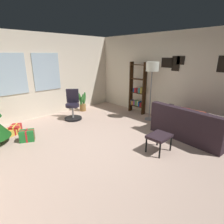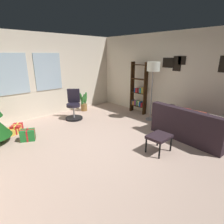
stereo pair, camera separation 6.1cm
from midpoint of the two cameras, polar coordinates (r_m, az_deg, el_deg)
ground_plane at (r=4.30m, az=-0.59°, el=-11.64°), size 5.54×6.38×0.10m
wall_back_with_windows at (r=6.54m, az=-20.62°, el=10.61°), size 5.54×0.12×2.73m
wall_right_with_frames at (r=6.05m, az=19.82°, el=10.17°), size 0.12×6.38×2.73m
couch at (r=5.07m, az=25.45°, el=-4.35°), size 1.52×1.98×0.82m
footstool at (r=4.08m, az=15.09°, el=-7.81°), size 0.51×0.40×0.40m
gift_box_red at (r=5.66m, az=-27.58°, el=-4.57°), size 0.39×0.42×0.22m
gift_box_green at (r=4.99m, az=-24.75°, el=-6.63°), size 0.40×0.36×0.28m
gift_box_gold at (r=5.60m, az=-28.55°, el=-5.25°), size 0.39×0.40×0.16m
office_chair at (r=6.08m, az=-11.72°, el=1.43°), size 0.58×0.59×0.98m
bookshelf at (r=6.58m, az=8.70°, el=6.53°), size 0.18×0.64×1.81m
floor_lamp at (r=5.77m, az=13.18°, el=12.68°), size 0.39×0.39×1.85m
potted_plant at (r=6.93m, az=-8.66°, el=3.01°), size 0.40×0.39×0.72m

